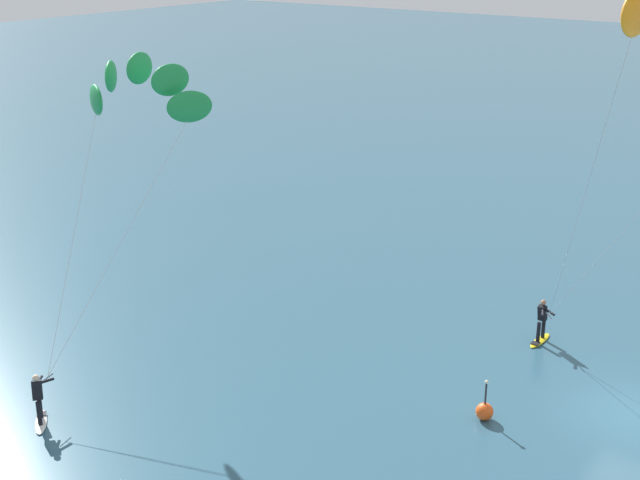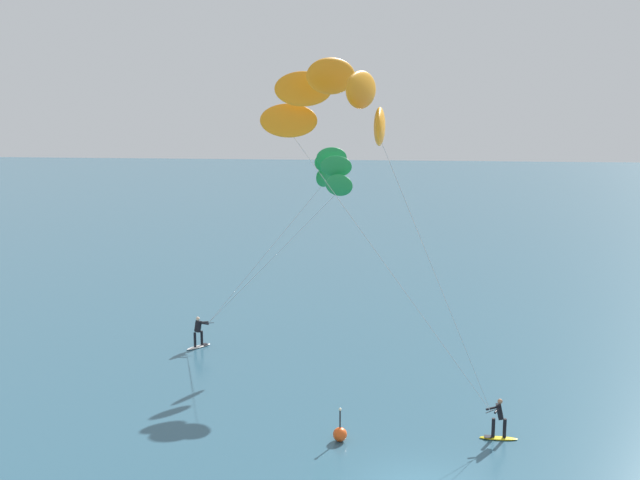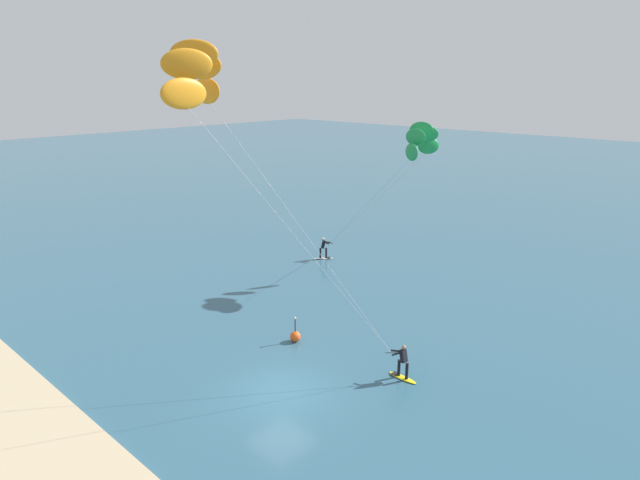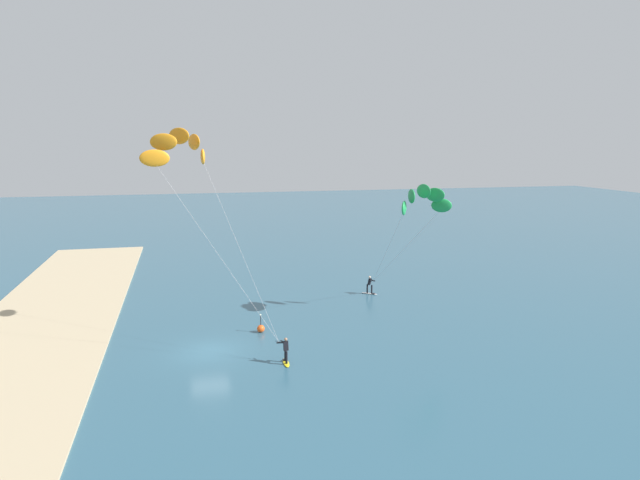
% 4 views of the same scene
% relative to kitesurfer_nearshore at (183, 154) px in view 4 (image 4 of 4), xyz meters
% --- Properties ---
extents(ground_plane, '(240.00, 240.00, 0.00)m').
position_rel_kitesurfer_nearshore_xyz_m(ground_plane, '(2.75, 1.17, -12.89)').
color(ground_plane, '#2D566B').
extents(sand_strip, '(80.00, 10.32, 0.16)m').
position_rel_kitesurfer_nearshore_xyz_m(sand_strip, '(2.75, -10.68, -12.81)').
color(sand_strip, tan).
rests_on(sand_strip, ground).
extents(kitesurfer_nearshore, '(9.43, 8.68, 14.65)m').
position_rel_kitesurfer_nearshore_xyz_m(kitesurfer_nearshore, '(0.00, 0.00, 0.00)').
color(kitesurfer_nearshore, yellow).
rests_on(kitesurfer_nearshore, ground).
extents(kitesurfer_mid_water, '(8.83, 5.23, 10.49)m').
position_rel_kitesurfer_nearshore_xyz_m(kitesurfer_mid_water, '(-1.89, 17.97, -3.95)').
color(kitesurfer_mid_water, white).
rests_on(kitesurfer_mid_water, ground).
extents(marker_buoy, '(0.56, 0.56, 1.38)m').
position_rel_kitesurfer_nearshore_xyz_m(marker_buoy, '(-0.25, 5.01, -12.59)').
color(marker_buoy, '#EA5119').
rests_on(marker_buoy, ground).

